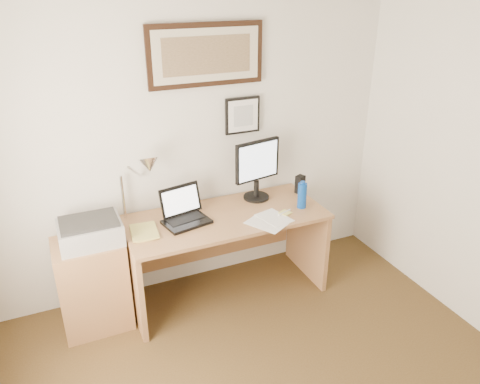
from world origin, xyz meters
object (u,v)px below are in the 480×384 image
laptop (184,214)px  side_cabinet (93,284)px  book (131,234)px  desk (222,236)px  lcd_monitor (257,167)px  printer (90,231)px  water_bottle (302,196)px

laptop → side_cabinet: bearing=-179.8°
book → laptop: 0.44m
side_cabinet → desk: bearing=1.9°
laptop → lcd_monitor: 0.74m
side_cabinet → printer: (0.04, -0.00, 0.45)m
lcd_monitor → book: bearing=-170.3°
book → desk: book is taller
water_bottle → lcd_monitor: 0.44m
lcd_monitor → side_cabinet: bearing=-174.6°
water_bottle → book: size_ratio=0.80×
book → laptop: (0.43, 0.06, 0.05)m
water_bottle → printer: (-1.67, 0.16, -0.04)m
laptop → lcd_monitor: size_ratio=0.73×
lcd_monitor → printer: (-1.40, -0.14, -0.22)m
book → printer: size_ratio=0.60×
side_cabinet → laptop: 0.87m
printer → water_bottle: bearing=-5.5°
book → lcd_monitor: 1.17m
book → side_cabinet: bearing=170.1°
water_bottle → laptop: size_ratio=0.56×
book → printer: 0.29m
laptop → book: bearing=-172.5°
desk → laptop: bearing=-174.2°
desk → side_cabinet: bearing=-178.1°
side_cabinet → desk: size_ratio=0.46×
side_cabinet → desk: 1.08m
side_cabinet → desk: (1.07, 0.04, 0.15)m
side_cabinet → book: size_ratio=2.75×
water_bottle → desk: water_bottle is taller
book → lcd_monitor: (1.12, 0.19, 0.28)m
side_cabinet → printer: bearing=-4.5°
lcd_monitor → desk: bearing=-164.5°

